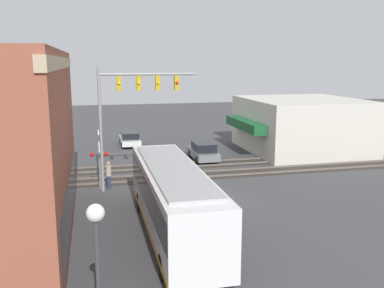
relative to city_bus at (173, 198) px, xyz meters
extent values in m
plane|color=#424244|center=(4.17, -2.80, -1.84)|extent=(120.00, 120.00, 0.00)
cube|color=tan|center=(1.10, 4.85, 6.21)|extent=(14.93, 0.36, 0.50)
cube|color=black|center=(1.10, 4.75, -0.14)|extent=(12.37, 0.12, 2.20)
cube|color=beige|center=(16.72, -15.22, 0.55)|extent=(10.59, 9.84, 4.79)
cube|color=#19592D|center=(16.72, -9.75, 0.76)|extent=(7.41, 1.20, 0.80)
cube|color=white|center=(0.01, 0.00, -0.02)|extent=(11.83, 2.55, 2.79)
cube|color=black|center=(0.01, 0.00, 0.40)|extent=(11.59, 2.59, 1.17)
cube|color=gold|center=(0.01, 0.00, -1.25)|extent=(11.59, 2.58, 0.24)
cube|color=#A5A8AA|center=(0.01, 0.00, 1.43)|extent=(10.05, 2.17, 0.12)
cylinder|color=black|center=(3.72, 0.00, -1.34)|extent=(1.00, 2.57, 1.00)
cylinder|color=black|center=(-4.11, 0.00, -1.34)|extent=(1.00, 2.57, 1.00)
cylinder|color=gray|center=(7.87, 3.03, 2.03)|extent=(0.20, 0.20, 7.75)
cylinder|color=gray|center=(7.87, 0.03, 5.51)|extent=(0.16, 6.01, 0.16)
cube|color=gold|center=(7.87, 1.83, 4.96)|extent=(0.30, 0.27, 0.90)
sphere|color=yellow|center=(7.70, 1.83, 4.96)|extent=(0.20, 0.20, 0.20)
cube|color=gold|center=(7.87, 0.63, 4.96)|extent=(0.30, 0.27, 0.90)
sphere|color=yellow|center=(7.70, 0.63, 4.96)|extent=(0.20, 0.20, 0.20)
cube|color=gold|center=(7.87, -0.57, 4.96)|extent=(0.30, 0.27, 0.90)
sphere|color=yellow|center=(7.70, -0.57, 4.96)|extent=(0.20, 0.20, 0.20)
cube|color=gold|center=(7.87, -1.77, 4.96)|extent=(0.30, 0.27, 0.90)
sphere|color=red|center=(7.70, -1.77, 4.96)|extent=(0.20, 0.20, 0.20)
cylinder|color=gray|center=(8.44, 3.17, -0.04)|extent=(0.14, 0.14, 3.60)
cube|color=white|center=(8.44, 3.17, 1.26)|extent=(1.41, 0.06, 1.41)
cube|color=white|center=(8.44, 3.17, 1.26)|extent=(1.41, 0.06, 1.41)
cylinder|color=#38383A|center=(8.44, 3.17, 0.46)|extent=(0.08, 0.90, 0.08)
sphere|color=red|center=(8.39, 2.72, 0.46)|extent=(0.28, 0.28, 0.28)
sphere|color=red|center=(8.39, 3.62, 0.46)|extent=(0.28, 0.28, 0.28)
sphere|color=white|center=(-9.09, 3.55, 2.78)|extent=(0.44, 0.44, 0.44)
cube|color=#332D28|center=(10.17, -2.80, -1.83)|extent=(2.60, 60.00, 0.03)
cube|color=#6B6056|center=(9.45, -2.80, -1.77)|extent=(0.07, 60.00, 0.15)
cube|color=#6B6056|center=(10.89, -2.80, -1.77)|extent=(0.07, 60.00, 0.15)
cube|color=#332D28|center=(13.37, -2.80, -1.83)|extent=(2.60, 60.00, 0.03)
cube|color=#6B6056|center=(12.65, -2.80, -1.77)|extent=(0.07, 60.00, 0.15)
cube|color=#6B6056|center=(14.09, -2.80, -1.77)|extent=(0.07, 60.00, 0.15)
cube|color=slate|center=(14.91, -5.40, -1.30)|extent=(4.23, 1.80, 0.57)
cube|color=black|center=(14.70, -5.40, -0.67)|extent=(2.33, 1.62, 0.68)
cylinder|color=black|center=(16.22, -5.40, -1.52)|extent=(0.64, 1.82, 0.64)
cylinder|color=black|center=(13.60, -5.40, -1.52)|extent=(0.64, 1.82, 0.64)
cube|color=silver|center=(22.72, 0.00, -1.34)|extent=(4.29, 1.80, 0.49)
cube|color=black|center=(22.50, 0.00, -0.79)|extent=(2.36, 1.62, 0.61)
cylinder|color=black|center=(24.05, 0.00, -1.52)|extent=(0.64, 1.82, 0.64)
cylinder|color=black|center=(21.39, 0.00, -1.52)|extent=(0.64, 1.82, 0.64)
cylinder|color=#2D3351|center=(8.29, 2.64, -1.41)|extent=(0.28, 0.28, 0.87)
cylinder|color=#B2A58C|center=(8.29, 2.64, -0.61)|extent=(0.34, 0.34, 0.72)
sphere|color=tan|center=(8.29, 2.64, -0.13)|extent=(0.23, 0.23, 0.23)
camera|label=1|loc=(-18.87, 3.53, 6.26)|focal=40.00mm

